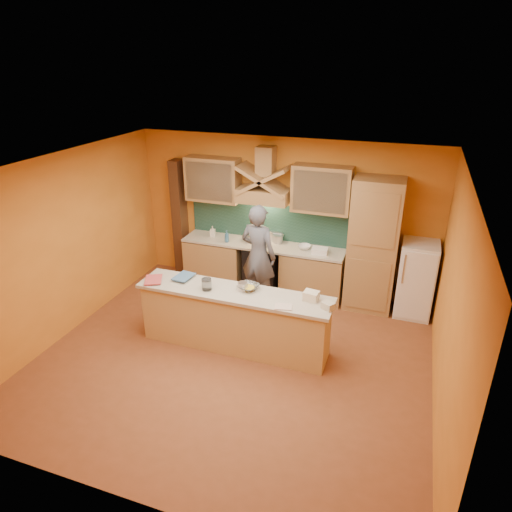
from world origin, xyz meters
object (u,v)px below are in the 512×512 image
(stove, at_px, (262,267))
(fridge, at_px, (416,279))
(kitchen_scale, at_px, (243,287))
(mixing_bowl, at_px, (248,287))
(person, at_px, (258,255))

(stove, relative_size, fridge, 0.69)
(fridge, bearing_deg, kitchen_scale, -142.80)
(kitchen_scale, distance_m, mixing_bowl, 0.09)
(stove, height_order, mixing_bowl, mixing_bowl)
(fridge, height_order, mixing_bowl, fridge)
(fridge, bearing_deg, mixing_bowl, -142.61)
(stove, distance_m, person, 0.68)
(mixing_bowl, bearing_deg, stove, 102.00)
(kitchen_scale, height_order, mixing_bowl, kitchen_scale)
(mixing_bowl, bearing_deg, person, 102.65)
(stove, distance_m, kitchen_scale, 1.92)
(stove, height_order, kitchen_scale, kitchen_scale)
(person, height_order, mixing_bowl, person)
(fridge, bearing_deg, stove, 180.00)
(stove, height_order, fridge, fridge)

